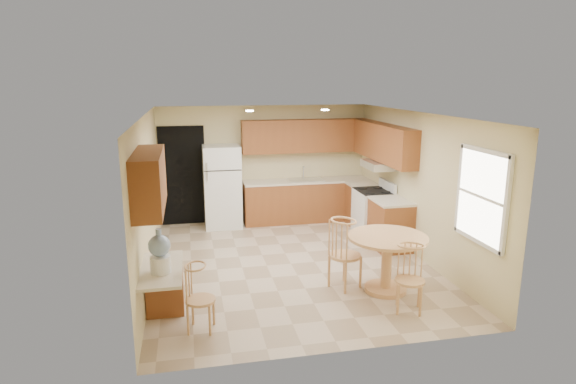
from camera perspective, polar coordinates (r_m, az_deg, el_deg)
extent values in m
plane|color=tan|center=(8.21, 0.35, -8.49)|extent=(5.50, 5.50, 0.00)
cube|color=white|center=(7.65, 0.37, 9.19)|extent=(4.50, 5.50, 0.02)
cube|color=#C7B686|center=(10.48, -2.82, 3.39)|extent=(4.50, 0.02, 2.50)
cube|color=#C7B686|center=(5.28, 6.70, -6.64)|extent=(4.50, 0.02, 2.50)
cube|color=#C7B686|center=(7.69, -16.26, -0.75)|extent=(0.02, 5.50, 2.50)
cube|color=#C7B686|center=(8.58, 15.21, 0.73)|extent=(0.02, 5.50, 2.50)
cube|color=black|center=(10.38, -12.38, 1.88)|extent=(0.90, 0.02, 2.10)
cube|color=brown|center=(10.54, 2.20, -1.08)|extent=(2.75, 0.60, 0.87)
cube|color=beige|center=(10.43, 2.22, 1.34)|extent=(2.75, 0.63, 0.04)
cube|color=brown|center=(10.30, 8.81, -1.57)|extent=(0.60, 0.59, 0.87)
cube|color=beige|center=(10.20, 8.90, 0.90)|extent=(0.63, 0.59, 0.04)
cube|color=brown|center=(9.01, 12.05, -3.87)|extent=(0.60, 0.80, 0.87)
cube|color=beige|center=(8.89, 12.19, -1.06)|extent=(0.63, 0.80, 0.04)
cube|color=brown|center=(10.41, 2.08, 6.66)|extent=(2.75, 0.33, 0.70)
cube|color=brown|center=(9.49, 11.25, 5.79)|extent=(0.33, 2.42, 0.70)
cube|color=brown|center=(5.99, -16.13, 1.27)|extent=(0.33, 1.40, 0.70)
cube|color=silver|center=(10.42, 2.09, 1.45)|extent=(0.78, 0.44, 0.01)
cube|color=silver|center=(9.50, 10.73, 3.19)|extent=(0.50, 0.76, 0.14)
cube|color=brown|center=(6.70, -14.40, -10.75)|extent=(0.48, 0.42, 0.72)
cube|color=beige|center=(6.20, -14.75, -8.86)|extent=(0.50, 1.20, 0.04)
cube|color=white|center=(6.97, 22.01, -0.51)|extent=(0.05, 1.00, 1.20)
cube|color=white|center=(6.85, 22.39, 4.54)|extent=(0.05, 1.10, 0.06)
cube|color=white|center=(7.12, 21.52, -5.36)|extent=(0.05, 1.10, 0.06)
cube|color=white|center=(6.54, 24.48, -1.58)|extent=(0.05, 0.06, 1.28)
cube|color=white|center=(7.39, 19.70, 0.44)|extent=(0.05, 0.06, 1.28)
cylinder|color=white|center=(8.74, -4.56, 9.56)|extent=(0.14, 0.14, 0.02)
cylinder|color=white|center=(9.03, 4.41, 9.68)|extent=(0.14, 0.14, 0.02)
cube|color=white|center=(10.11, -7.80, 0.65)|extent=(0.76, 0.71, 1.71)
cube|color=black|center=(9.68, -7.72, 2.53)|extent=(0.74, 0.01, 0.02)
cube|color=silver|center=(9.68, -9.57, 1.85)|extent=(0.03, 0.03, 0.18)
cube|color=silver|center=(9.64, -9.62, 3.02)|extent=(0.03, 0.03, 0.14)
cube|color=white|center=(9.68, 10.04, -2.49)|extent=(0.65, 0.76, 0.90)
cube|color=black|center=(9.57, 10.15, 0.14)|extent=(0.64, 0.75, 0.02)
cube|color=white|center=(9.65, 11.72, 0.76)|extent=(0.06, 0.76, 0.18)
cylinder|color=tan|center=(7.36, 11.46, -11.14)|extent=(0.62, 0.62, 0.07)
cylinder|color=tan|center=(7.21, 11.60, -8.39)|extent=(0.15, 0.15, 0.76)
cylinder|color=tan|center=(7.08, 11.75, -5.29)|extent=(1.14, 1.14, 0.04)
cylinder|color=tan|center=(7.21, 6.79, -7.50)|extent=(0.46, 0.46, 0.04)
cylinder|color=tan|center=(7.40, 5.10, -8.97)|extent=(0.04, 0.04, 0.50)
cylinder|color=tan|center=(7.50, 7.54, -8.73)|extent=(0.04, 0.04, 0.50)
cylinder|color=tan|center=(7.11, 5.88, -9.94)|extent=(0.04, 0.04, 0.50)
cylinder|color=tan|center=(7.21, 8.42, -9.68)|extent=(0.04, 0.04, 0.50)
cylinder|color=tan|center=(6.69, 14.22, -10.17)|extent=(0.40, 0.40, 0.04)
cylinder|color=tan|center=(6.83, 12.49, -11.52)|extent=(0.03, 0.03, 0.43)
cylinder|color=tan|center=(6.95, 14.68, -11.21)|extent=(0.03, 0.03, 0.43)
cylinder|color=tan|center=(6.60, 13.52, -12.50)|extent=(0.03, 0.03, 0.43)
cylinder|color=tan|center=(6.72, 15.78, -12.15)|extent=(0.03, 0.03, 0.43)
cylinder|color=tan|center=(6.13, -10.34, -12.49)|extent=(0.37, 0.37, 0.04)
cylinder|color=tan|center=(6.34, -11.54, -13.66)|extent=(0.03, 0.03, 0.40)
cylinder|color=tan|center=(6.34, -9.07, -13.54)|extent=(0.03, 0.03, 0.40)
cylinder|color=tan|center=(6.10, -11.52, -14.78)|extent=(0.03, 0.03, 0.40)
cylinder|color=tan|center=(6.10, -8.94, -14.65)|extent=(0.03, 0.03, 0.40)
cylinder|color=white|center=(6.03, -14.88, -8.28)|extent=(0.25, 0.25, 0.21)
sphere|color=#7E9BC3|center=(5.95, -15.01, -6.16)|extent=(0.26, 0.26, 0.26)
cylinder|color=#7E9BC3|center=(5.89, -15.11, -4.60)|extent=(0.07, 0.07, 0.08)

